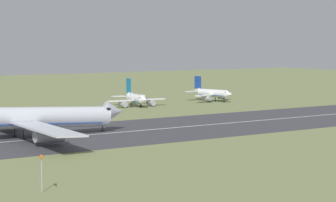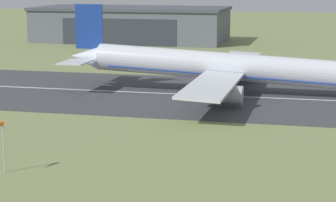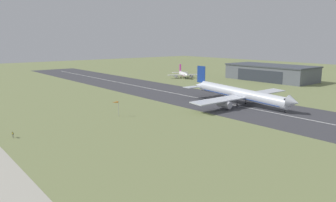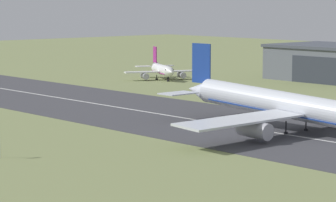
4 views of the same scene
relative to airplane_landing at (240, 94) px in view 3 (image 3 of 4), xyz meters
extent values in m
plane|color=#7A8451|center=(-4.86, -66.14, -4.84)|extent=(689.29, 689.29, 0.00)
cube|color=#3D3D42|center=(-4.86, -3.32, -4.81)|extent=(449.29, 42.10, 0.06)
cube|color=silver|center=(-4.86, -3.32, -4.78)|extent=(404.36, 0.70, 0.01)
cube|color=slate|center=(-43.71, 89.01, 0.32)|extent=(61.40, 27.87, 10.32)
cube|color=#424751|center=(-43.71, 89.01, 5.93)|extent=(62.40, 28.87, 0.90)
cube|color=#2D333D|center=(-43.71, 75.03, -0.71)|extent=(36.84, 0.12, 8.25)
cylinder|color=silver|center=(0.35, 0.00, 0.18)|extent=(47.41, 5.08, 7.20)
cone|color=silver|center=(26.22, 0.04, 0.18)|extent=(4.74, 5.01, 5.21)
cone|color=silver|center=(-26.26, -0.04, 1.08)|extent=(6.22, 4.52, 4.78)
cube|color=black|center=(23.74, 0.04, 1.18)|extent=(1.13, 4.26, 0.49)
cube|color=navy|center=(0.35, 0.00, -1.20)|extent=(42.47, 4.82, 2.18)
cube|color=silver|center=(1.32, -16.09, -0.70)|extent=(6.98, 27.19, 0.72)
cylinder|color=#A8A8B2|center=(2.70, -13.91, -2.50)|extent=(6.65, 3.11, 3.40)
cube|color=silver|center=(1.27, 16.10, -0.70)|extent=(6.98, 27.19, 0.72)
cylinder|color=#A8A8B2|center=(2.66, 13.92, -2.50)|extent=(6.65, 3.11, 3.40)
cube|color=navy|center=(-25.36, -0.04, 6.94)|extent=(5.45, 0.29, 8.51)
cube|color=silver|center=(-25.75, -6.37, 0.93)|extent=(4.78, 7.67, 0.24)
cube|color=silver|center=(-25.77, 6.30, 0.93)|extent=(4.78, 7.67, 0.24)
cylinder|color=black|center=(22.76, 0.03, -3.58)|extent=(0.24, 0.24, 2.52)
cylinder|color=black|center=(22.76, 0.03, -4.62)|extent=(0.84, 0.84, 0.44)
cylinder|color=black|center=(0.80, -3.00, -3.58)|extent=(0.24, 0.24, 2.52)
cylinder|color=black|center=(0.80, -3.00, -4.62)|extent=(0.84, 0.84, 0.44)
cylinder|color=black|center=(0.79, 3.01, -3.58)|extent=(0.24, 0.24, 2.52)
cylinder|color=black|center=(0.79, 3.01, -4.62)|extent=(0.84, 0.84, 0.44)
cylinder|color=white|center=(-93.38, 48.54, -1.66)|extent=(14.74, 9.02, 3.15)
cone|color=white|center=(-85.38, 44.87, -1.66)|extent=(3.89, 4.04, 3.15)
cone|color=white|center=(-101.81, 52.40, -1.09)|extent=(4.61, 4.15, 2.83)
cube|color=black|center=(-86.80, 45.52, -1.03)|extent=(2.12, 2.89, 0.44)
cube|color=#991E7A|center=(-93.38, 48.54, -2.52)|extent=(13.33, 8.26, 0.20)
cube|color=white|center=(-96.04, 42.03, -2.21)|extent=(6.88, 10.98, 0.40)
cylinder|color=#A8A8B2|center=(-95.21, 42.61, -3.43)|extent=(4.53, 3.48, 1.95)
cube|color=white|center=(-90.19, 54.80, -2.21)|extent=(6.88, 10.98, 0.40)
cylinder|color=#A8A8B2|center=(-90.08, 53.80, -3.43)|extent=(4.53, 3.48, 1.95)
cube|color=#991E7A|center=(-101.30, 52.17, 2.59)|extent=(3.23, 1.68, 5.35)
cube|color=white|center=(-103.32, 48.72, -1.19)|extent=(4.73, 5.63, 0.24)
cube|color=white|center=(-100.00, 55.95, -1.19)|extent=(4.73, 5.63, 0.24)
cylinder|color=black|center=(-87.76, 45.96, -4.04)|extent=(0.24, 0.24, 1.61)
cylinder|color=black|center=(-87.76, 45.96, -4.62)|extent=(0.84, 0.84, 0.44)
cylinder|color=black|center=(-94.36, 46.91, -4.04)|extent=(0.24, 0.24, 1.61)
cylinder|color=black|center=(-94.36, 46.91, -4.62)|extent=(0.84, 0.84, 0.44)
cylinder|color=black|center=(-92.78, 50.34, -4.04)|extent=(0.24, 0.24, 1.61)
cylinder|color=black|center=(-92.78, 50.34, -4.62)|extent=(0.84, 0.84, 0.44)
cylinder|color=#B7B7BC|center=(-15.14, -54.92, -1.93)|extent=(0.14, 0.14, 5.82)
cone|color=orange|center=(-15.50, -56.22, 0.73)|extent=(1.21, 2.47, 0.60)
cylinder|color=#4C4C51|center=(-11.00, -94.63, -4.31)|extent=(0.10, 0.10, 1.06)
cylinder|color=#4C4C51|center=(-9.97, -94.63, -4.31)|extent=(0.10, 0.10, 1.06)
cube|color=black|center=(-10.49, -94.63, -3.46)|extent=(1.47, 0.12, 0.64)
cube|color=yellow|center=(-10.49, -94.70, -3.46)|extent=(1.12, 0.02, 0.39)
camera|label=1|loc=(-51.29, -147.64, 18.16)|focal=70.00mm
camera|label=2|loc=(18.67, -118.24, 16.55)|focal=70.00mm
camera|label=3|loc=(93.42, -118.24, 24.62)|focal=35.00mm
camera|label=4|loc=(96.81, -118.24, 20.31)|focal=85.00mm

